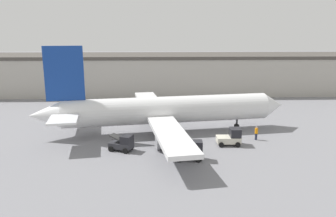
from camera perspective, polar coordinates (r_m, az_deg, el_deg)
ground_plane at (r=46.21m, az=0.00°, el=-4.14°), size 400.00×400.00×0.00m
terminal_building at (r=77.41m, az=2.48°, el=6.20°), size 96.82×16.77×8.74m
airplane at (r=45.18m, az=-1.24°, el=-0.30°), size 35.62×32.70×12.08m
ground_crew_worker at (r=44.26m, az=15.12°, el=-4.10°), size 0.40×0.40×1.81m
baggage_tug at (r=41.62m, az=10.85°, el=-4.96°), size 2.96×2.09×2.14m
belt_loader_truck at (r=39.31m, az=-7.89°, el=-6.02°), size 3.10×2.68×1.92m
pushback_tug at (r=36.31m, az=4.03°, el=-7.45°), size 3.08×1.86×2.18m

